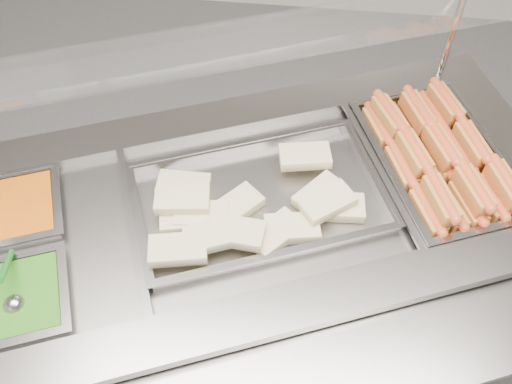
# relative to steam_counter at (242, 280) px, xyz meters

# --- Properties ---
(steam_counter) EXTENTS (1.89, 1.36, 0.83)m
(steam_counter) POSITION_rel_steam_counter_xyz_m (0.00, 0.00, 0.00)
(steam_counter) COLOR gray
(steam_counter) RESTS_ON ground
(tray_rail) EXTENTS (1.62, 0.91, 0.05)m
(tray_rail) POSITION_rel_steam_counter_xyz_m (0.18, -0.44, 0.37)
(tray_rail) COLOR gray
(tray_rail) RESTS_ON steam_counter
(sneeze_guard) EXTENTS (1.51, 0.82, 0.41)m
(sneeze_guard) POSITION_rel_steam_counter_xyz_m (-0.08, 0.19, 0.75)
(sneeze_guard) COLOR silver
(sneeze_guard) RESTS_ON steam_counter
(pan_hotdogs) EXTENTS (0.48, 0.59, 0.09)m
(pan_hotdogs) POSITION_rel_steam_counter_xyz_m (0.53, 0.22, 0.38)
(pan_hotdogs) COLOR #969393
(pan_hotdogs) RESTS_ON steam_counter
(pan_wraps) EXTENTS (0.72, 0.58, 0.06)m
(pan_wraps) POSITION_rel_steam_counter_xyz_m (0.05, 0.02, 0.39)
(pan_wraps) COLOR #969393
(pan_wraps) RESTS_ON steam_counter
(pan_beans) EXTENTS (0.34, 0.31, 0.09)m
(pan_beans) POSITION_rel_steam_counter_xyz_m (-0.60, -0.10, 0.38)
(pan_beans) COLOR #969393
(pan_beans) RESTS_ON steam_counter
(pan_peas) EXTENTS (0.34, 0.31, 0.09)m
(pan_peas) POSITION_rel_steam_counter_xyz_m (-0.50, -0.35, 0.38)
(pan_peas) COLOR #969393
(pan_peas) RESTS_ON steam_counter
(hotdogs_in_buns) EXTENTS (0.43, 0.54, 0.11)m
(hotdogs_in_buns) POSITION_rel_steam_counter_xyz_m (0.53, 0.22, 0.42)
(hotdogs_in_buns) COLOR #A26A22
(hotdogs_in_buns) RESTS_ON pan_hotdogs
(tortilla_wraps) EXTENTS (0.55, 0.44, 0.06)m
(tortilla_wraps) POSITION_rel_steam_counter_xyz_m (0.03, -0.03, 0.42)
(tortilla_wraps) COLOR tan
(tortilla_wraps) RESTS_ON pan_wraps
(serving_spoon) EXTENTS (0.09, 0.16, 0.13)m
(serving_spoon) POSITION_rel_steam_counter_xyz_m (-0.47, -0.34, 0.42)
(serving_spoon) COLOR #A0A1A5
(serving_spoon) RESTS_ON pan_peas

